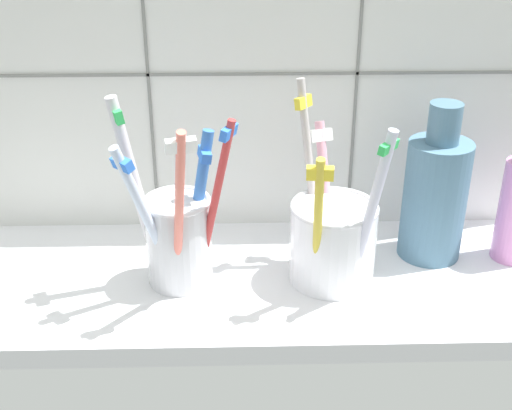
{
  "coord_description": "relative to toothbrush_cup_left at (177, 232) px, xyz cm",
  "views": [
    {
      "loc": [
        -1.51,
        -56.72,
        38.64
      ],
      "look_at": [
        0.0,
        -0.5,
        10.1
      ],
      "focal_mm": 47.68,
      "sensor_mm": 36.0,
      "label": 1
    }
  ],
  "objects": [
    {
      "name": "counter_slab",
      "position": [
        7.41,
        0.78,
        -6.47
      ],
      "size": [
        64.0,
        22.0,
        2.0
      ],
      "primitive_type": "cube",
      "color": "silver",
      "rests_on": "ground"
    },
    {
      "name": "tile_wall_back",
      "position": [
        7.41,
        12.78,
        15.03
      ],
      "size": [
        64.0,
        2.2,
        45.0
      ],
      "color": "silver",
      "rests_on": "ground"
    },
    {
      "name": "ceramic_vase",
      "position": [
        25.49,
        4.65,
        1.33
      ],
      "size": [
        6.34,
        6.34,
        16.35
      ],
      "color": "slate",
      "rests_on": "counter_slab"
    },
    {
      "name": "toothbrush_cup_left",
      "position": [
        0.0,
        0.0,
        0.0
      ],
      "size": [
        11.41,
        10.55,
        19.11
      ],
      "color": "silver",
      "rests_on": "counter_slab"
    },
    {
      "name": "toothbrush_cup_right",
      "position": [
        14.73,
        0.26,
        -0.91
      ],
      "size": [
        8.79,
        11.89,
        18.99
      ],
      "color": "white",
      "rests_on": "counter_slab"
    }
  ]
}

